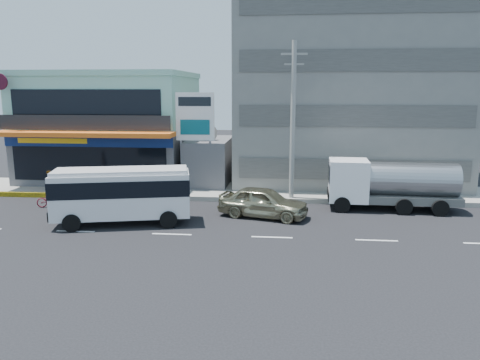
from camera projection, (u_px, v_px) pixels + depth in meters
The scene contains 12 objects.
ground at pixel (172, 234), 23.31m from camera, with size 120.00×120.00×0.00m, color black.
sidewalk at pixel (276, 192), 32.08m from camera, with size 70.00×5.00×0.30m, color gray.
shop_building at pixel (113, 129), 36.93m from camera, with size 12.40×11.70×8.00m.
concrete_building at pixel (345, 91), 35.67m from camera, with size 16.00×12.00×14.00m, color gray.
gap_structure at pixel (210, 163), 34.69m from camera, with size 3.00×6.00×3.50m, color #434247.
satellite_dish at pixel (207, 139), 33.37m from camera, with size 1.50×1.50×0.15m, color slate.
billboard at pixel (195, 122), 31.40m from camera, with size 2.60×0.18×6.90m.
utility_pole_near at pixel (293, 121), 28.98m from camera, with size 1.60×0.30×10.00m.
minibus at pixel (122, 191), 24.80m from camera, with size 7.46×3.83×2.99m.
sedan at pixel (263, 202), 26.31m from camera, with size 2.03×5.06×1.72m, color tan.
tanker_truck at pixel (388, 184), 27.76m from camera, with size 7.64×2.76×2.97m.
motorcycle_rider at pixel (52, 195), 28.56m from camera, with size 1.87×1.14×2.27m.
Camera 1 is at (5.56, -21.92, 7.13)m, focal length 35.00 mm.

